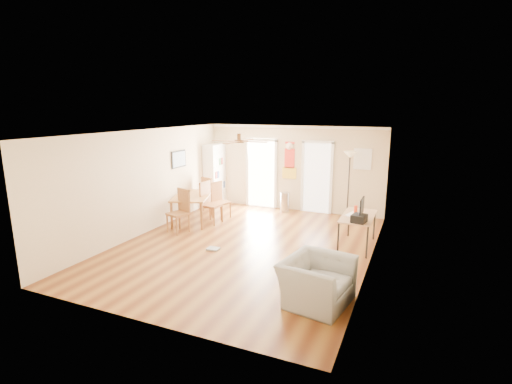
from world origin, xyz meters
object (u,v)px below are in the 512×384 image
at_px(dining_chair_far, 212,194).
at_px(trash_can, 285,202).
at_px(bookshelf, 215,175).
at_px(computer_desk, 357,231).
at_px(dining_chair_right_b, 212,203).
at_px(armchair, 317,281).
at_px(torchiere_lamp, 348,185).
at_px(dining_chair_right_a, 221,200).
at_px(wastebasket_b, 322,265).
at_px(wastebasket_a, 309,261).
at_px(printer, 359,218).
at_px(dining_chair_near, 178,211).
at_px(dining_table, 193,208).

distance_m(dining_chair_far, trash_can, 2.26).
distance_m(bookshelf, computer_desk, 5.37).
distance_m(dining_chair_right_b, armchair, 4.90).
relative_size(bookshelf, armchair, 1.74).
bearing_deg(torchiere_lamp, trash_can, -178.91).
relative_size(dining_chair_far, computer_desk, 0.77).
bearing_deg(dining_chair_right_a, wastebasket_b, -106.98).
xyz_separation_m(dining_chair_right_a, dining_chair_right_b, (0.00, -0.54, 0.05)).
height_order(trash_can, wastebasket_b, trash_can).
height_order(dining_chair_right_b, trash_can, dining_chair_right_b).
height_order(computer_desk, wastebasket_a, computer_desk).
relative_size(bookshelf, printer, 6.02).
distance_m(dining_chair_far, wastebasket_b, 5.28).
height_order(bookshelf, dining_chair_near, bookshelf).
xyz_separation_m(bookshelf, torchiere_lamp, (4.27, 0.08, -0.02)).
xyz_separation_m(trash_can, torchiere_lamp, (1.89, 0.04, 0.67)).
bearing_deg(torchiere_lamp, printer, -75.48).
xyz_separation_m(printer, wastebasket_b, (-0.48, -1.21, -0.66)).
xyz_separation_m(dining_chair_near, wastebasket_a, (3.68, -0.88, -0.39)).
relative_size(dining_chair_right_a, printer, 3.15).
xyz_separation_m(dining_table, dining_chair_far, (-0.11, 1.24, 0.15)).
bearing_deg(wastebasket_b, printer, 68.53).
xyz_separation_m(dining_chair_near, dining_chair_far, (-0.26, 2.17, -0.02)).
bearing_deg(trash_can, torchiere_lamp, 1.09).
height_order(dining_chair_right_a, dining_chair_far, dining_chair_far).
relative_size(dining_chair_right_a, dining_chair_right_b, 0.91).
xyz_separation_m(dining_chair_near, trash_can, (1.85, 2.95, -0.25)).
distance_m(torchiere_lamp, wastebasket_a, 3.95).
relative_size(dining_chair_far, printer, 3.22).
bearing_deg(wastebasket_b, dining_chair_far, 143.47).
xyz_separation_m(dining_chair_far, torchiere_lamp, (4.00, 0.82, 0.44)).
xyz_separation_m(dining_chair_right_a, armchair, (3.75, -3.69, -0.15)).
relative_size(dining_chair_near, wastebasket_a, 3.48).
bearing_deg(bookshelf, printer, -28.25).
bearing_deg(wastebasket_b, dining_chair_right_b, 150.80).
relative_size(dining_chair_right_b, printer, 3.46).
height_order(trash_can, printer, printer).
distance_m(printer, armchair, 2.42).
distance_m(trash_can, armchair, 5.56).
bearing_deg(dining_chair_right_b, wastebasket_a, -115.84).
relative_size(dining_chair_near, armchair, 0.97).
bearing_deg(dining_chair_right_a, wastebasket_a, -108.35).
xyz_separation_m(dining_chair_right_b, printer, (4.05, -0.78, 0.25)).
xyz_separation_m(dining_chair_near, armchair, (4.14, -2.11, -0.18)).
bearing_deg(wastebasket_a, dining_table, 154.72).
bearing_deg(dining_chair_right_b, dining_table, 104.81).
height_order(trash_can, wastebasket_a, trash_can).
height_order(dining_table, printer, printer).
bearing_deg(dining_chair_right_a, dining_table, 157.84).
bearing_deg(bookshelf, dining_table, -79.23).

